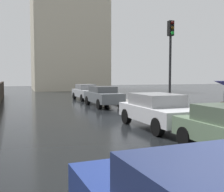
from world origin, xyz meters
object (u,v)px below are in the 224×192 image
at_px(car_grey_far_ahead, 103,96).
at_px(traffic_light, 171,51).
at_px(car_silver_behind_camera, 86,92).
at_px(car_white_mid_road, 158,110).

bearing_deg(car_grey_far_ahead, traffic_light, -77.47).
bearing_deg(car_silver_behind_camera, traffic_light, -86.90).
height_order(car_white_mid_road, car_silver_behind_camera, car_white_mid_road).
bearing_deg(car_silver_behind_camera, car_grey_far_ahead, -95.24).
distance_m(car_white_mid_road, car_grey_far_ahead, 8.56).
height_order(car_white_mid_road, car_grey_far_ahead, car_grey_far_ahead).
distance_m(car_white_mid_road, traffic_light, 3.91).
xyz_separation_m(car_silver_behind_camera, traffic_light, (1.34, -12.22, 2.70)).
bearing_deg(car_grey_far_ahead, car_white_mid_road, -93.21).
height_order(car_grey_far_ahead, car_silver_behind_camera, car_grey_far_ahead).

